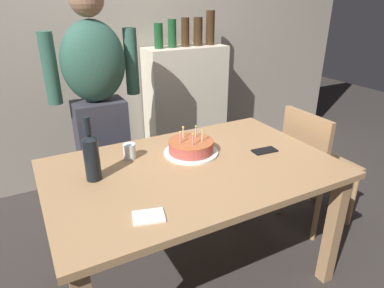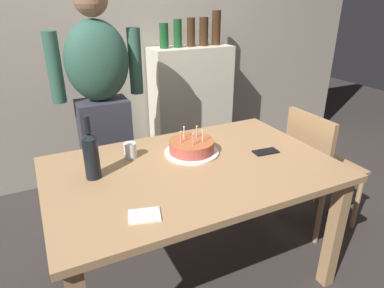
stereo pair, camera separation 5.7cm
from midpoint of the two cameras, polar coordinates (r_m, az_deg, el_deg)
ground_plane at (r=2.23m, az=-0.68°, el=-20.84°), size 10.00×10.00×0.00m
back_wall at (r=3.06m, az=-14.98°, el=18.01°), size 5.20×0.10×2.60m
dining_table at (r=1.84m, az=-0.78°, el=-6.44°), size 1.50×0.96×0.74m
birthday_cake at (r=1.92m, az=-1.01°, el=-0.57°), size 0.31×0.31×0.15m
water_glass_near at (r=1.89m, az=-11.33°, el=-1.22°), size 0.07×0.07×0.09m
wine_bottle at (r=1.69m, az=-17.53°, el=-1.93°), size 0.08×0.08×0.32m
cell_phone at (r=2.00m, az=11.34°, el=-1.11°), size 0.15×0.08×0.01m
napkin_stack at (r=1.42m, az=-8.50°, el=-12.01°), size 0.15×0.13×0.01m
person_man_bearded at (r=2.38m, az=-16.12°, el=5.88°), size 0.61×0.27×1.66m
dining_chair at (r=2.49m, az=19.04°, el=-2.61°), size 0.42×0.42×0.87m
shelf_cabinet at (r=3.21m, az=-1.54°, el=6.17°), size 0.74×0.30×1.45m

